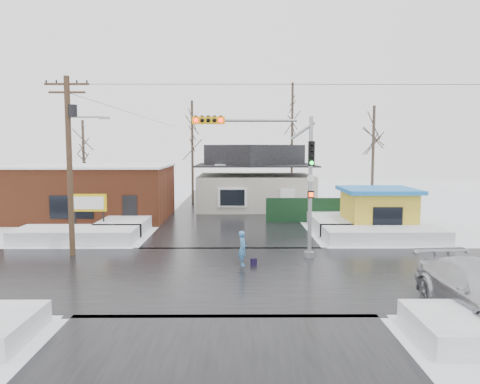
{
  "coord_description": "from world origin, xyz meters",
  "views": [
    {
      "loc": [
        0.4,
        -19.93,
        5.52
      ],
      "look_at": [
        0.55,
        6.14,
        3.0
      ],
      "focal_mm": 35.0,
      "sensor_mm": 36.0,
      "label": 1
    }
  ],
  "objects_px": {
    "kiosk": "(378,210)",
    "pedestrian": "(243,249)",
    "traffic_signal": "(279,167)",
    "marquee_sign": "(89,204)",
    "utility_pole": "(71,155)"
  },
  "relations": [
    {
      "from": "kiosk",
      "to": "traffic_signal",
      "type": "bearing_deg",
      "value": -135.16
    },
    {
      "from": "marquee_sign",
      "to": "kiosk",
      "type": "bearing_deg",
      "value": 1.55
    },
    {
      "from": "utility_pole",
      "to": "pedestrian",
      "type": "distance_m",
      "value": 9.81
    },
    {
      "from": "traffic_signal",
      "to": "pedestrian",
      "type": "height_order",
      "value": "traffic_signal"
    },
    {
      "from": "marquee_sign",
      "to": "traffic_signal",
      "type": "bearing_deg",
      "value": -29.72
    },
    {
      "from": "utility_pole",
      "to": "marquee_sign",
      "type": "distance_m",
      "value": 6.87
    },
    {
      "from": "kiosk",
      "to": "pedestrian",
      "type": "distance_m",
      "value": 12.33
    },
    {
      "from": "utility_pole",
      "to": "kiosk",
      "type": "distance_m",
      "value": 18.95
    },
    {
      "from": "pedestrian",
      "to": "traffic_signal",
      "type": "bearing_deg",
      "value": -56.23
    },
    {
      "from": "traffic_signal",
      "to": "pedestrian",
      "type": "bearing_deg",
      "value": -139.47
    },
    {
      "from": "kiosk",
      "to": "pedestrian",
      "type": "height_order",
      "value": "kiosk"
    },
    {
      "from": "traffic_signal",
      "to": "pedestrian",
      "type": "xyz_separation_m",
      "value": [
        -1.79,
        -1.53,
        -3.73
      ]
    },
    {
      "from": "pedestrian",
      "to": "kiosk",
      "type": "bearing_deg",
      "value": -52.74
    },
    {
      "from": "traffic_signal",
      "to": "marquee_sign",
      "type": "relative_size",
      "value": 2.75
    },
    {
      "from": "marquee_sign",
      "to": "kiosk",
      "type": "relative_size",
      "value": 0.55
    }
  ]
}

